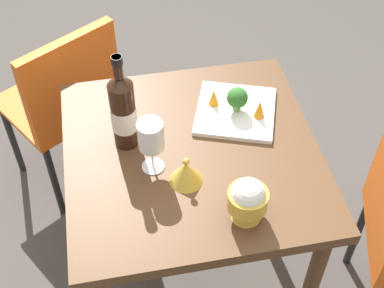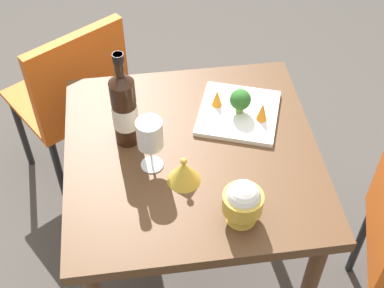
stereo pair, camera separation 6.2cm
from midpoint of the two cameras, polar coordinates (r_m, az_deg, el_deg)
The scene contains 11 objects.
ground_plane at distance 2.27m, azimuth -0.80°, elevation -13.58°, with size 8.00×8.00×0.00m, color #4C4742.
dining_table at distance 1.74m, azimuth -1.02°, elevation -3.07°, with size 0.77×0.77×0.75m.
chair_by_wall at distance 2.22m, azimuth -13.80°, elevation 4.66°, with size 0.55×0.55×0.85m.
wine_bottle at distance 1.61m, azimuth -8.33°, elevation 3.41°, with size 0.08×0.08×0.33m.
wine_glass at distance 1.53m, azimuth -5.50°, elevation 0.73°, with size 0.08×0.08×0.18m.
rice_bowl at distance 1.45m, azimuth 4.64°, elevation -5.85°, with size 0.11×0.11×0.14m.
rice_bowl_lid at distance 1.55m, azimuth -1.77°, elevation -2.96°, with size 0.10×0.10×0.09m.
serving_plate at distance 1.77m, azimuth 3.59°, elevation 3.44°, with size 0.32×0.32×0.02m.
broccoli_floret at distance 1.73m, azimuth 3.76°, elevation 4.80°, with size 0.07×0.07×0.09m.
carrot_garnish_left at distance 1.76m, azimuth 1.29°, elevation 4.93°, with size 0.03×0.03×0.06m.
carrot_garnish_right at distance 1.73m, azimuth 6.10°, elevation 3.67°, with size 0.03×0.03×0.07m.
Camera 1 is at (-0.21, -1.10, 1.98)m, focal length 50.81 mm.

